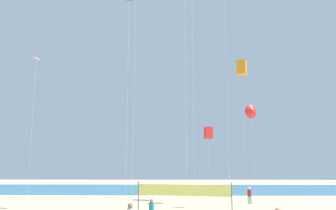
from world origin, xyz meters
name	(u,v)px	position (x,y,z in m)	size (l,w,h in m)	color
ocean_band	(180,189)	(0.00, 33.14, 0.00)	(120.00, 20.00, 0.01)	teal
beachgoer_maroon_shirt	(249,195)	(6.42, 14.82, 0.86)	(0.37, 0.37, 1.60)	#99B28C
beachgoer_teal_shirt	(152,210)	(-2.30, 4.45, 0.83)	(0.35, 0.35, 1.55)	white
volleyball_net	(184,191)	(-0.04, 9.27, 1.63)	(7.57, 1.52, 2.40)	#4C4C51
kite_pink_diamond	(37,61)	(-13.44, 10.82, 13.19)	(0.73, 0.72, 13.62)	silver
kite_orange_box	(242,68)	(6.42, 16.20, 13.94)	(1.22, 1.22, 14.71)	silver
kite_red_box	(208,133)	(2.56, 14.50, 6.81)	(0.85, 0.85, 7.40)	silver
kite_red_delta	(252,111)	(6.13, 10.95, 8.43)	(1.29, 0.82, 9.05)	silver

